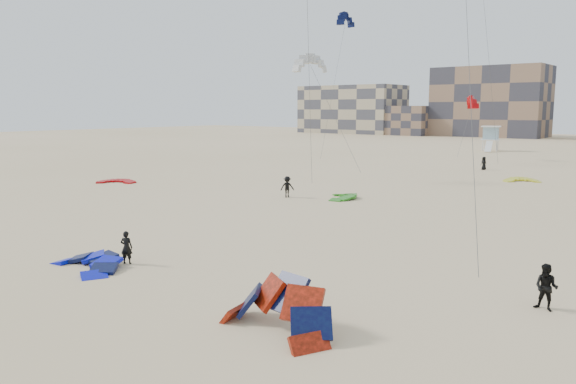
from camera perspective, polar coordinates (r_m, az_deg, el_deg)
The scene contains 17 objects.
ground at distance 27.53m, azimuth -16.02°, elevation -7.26°, with size 320.00×320.00×0.00m, color beige.
kite_ground_blue at distance 27.86m, azimuth -19.70°, elevation -7.24°, with size 3.79×3.89×0.99m, color #0002F8, non-canonical shape.
kite_ground_orange at distance 19.18m, azimuth -1.27°, elevation -13.93°, with size 4.43×3.33×2.88m, color red, non-canonical shape.
kite_ground_red at distance 58.38m, azimuth -17.01°, elevation 0.92°, with size 3.47×3.68×0.43m, color #DD0205, non-canonical shape.
kite_ground_green at distance 46.36m, azimuth 5.49°, elevation -0.63°, with size 3.32×3.50×0.64m, color #248F19, non-canonical shape.
kite_ground_yellow at distance 61.41m, azimuth 22.65°, elevation 0.99°, with size 3.23×3.37×0.64m, color yellow, non-canonical shape.
kitesurfer_main at distance 27.77m, azimuth -16.09°, elevation -5.43°, with size 0.58×0.38×1.59m, color black.
kitesurfer_b at distance 22.73m, azimuth 24.76°, elevation -8.79°, with size 0.84×0.66×1.73m, color black.
kitesurfer_c at distance 46.47m, azimuth -0.08°, elevation 0.53°, with size 1.13×0.65×1.76m, color black.
kitesurfer_e at distance 71.40m, azimuth 19.27°, elevation 2.78°, with size 0.78×0.51×1.59m, color black.
kite_fly_grey at distance 58.76m, azimuth 2.30°, elevation 12.74°, with size 8.31×4.78×11.94m.
kite_fly_navy at distance 79.75m, azimuth 5.87°, elevation 16.91°, with size 3.72×10.16×19.17m.
kite_fly_red at distance 85.20m, azimuth 18.22°, elevation 8.53°, with size 4.84×10.63×8.37m.
lifeguard_tower_far at distance 103.89m, azimuth 19.88°, elevation 5.13°, with size 3.67×6.24×4.30m.
condo_west_a at distance 171.72m, azimuth 6.52°, elevation 8.33°, with size 30.00×15.00×14.00m, color tan.
condo_west_b at distance 157.88m, azimuth 19.84°, elevation 8.60°, with size 28.00×14.00×18.00m, color #83644F.
condo_fill_left at distance 160.16m, azimuth 12.21°, elevation 7.11°, with size 12.00×10.00×8.00m, color #83644F.
Camera 1 is at (21.81, -15.12, 7.31)m, focal length 35.00 mm.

